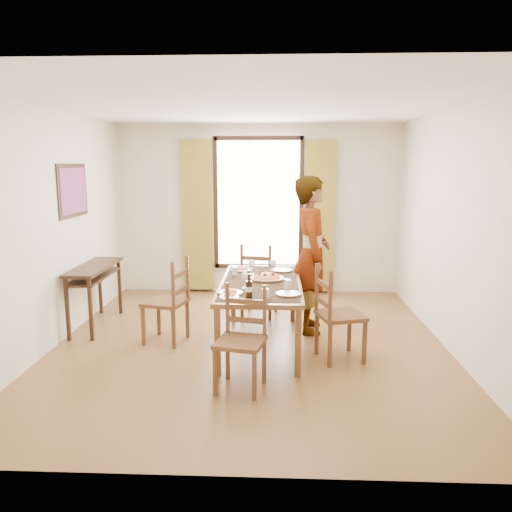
{
  "coord_description": "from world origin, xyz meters",
  "views": [
    {
      "loc": [
        0.31,
        -5.53,
        2.08
      ],
      "look_at": [
        0.06,
        0.28,
        1.0
      ],
      "focal_mm": 35.0,
      "sensor_mm": 36.0,
      "label": 1
    }
  ],
  "objects_px": {
    "console_table": "(94,274)",
    "pasta_platter": "(267,275)",
    "dining_table": "(261,287)",
    "man": "(311,255)"
  },
  "relations": [
    {
      "from": "console_table",
      "to": "pasta_platter",
      "type": "bearing_deg",
      "value": -12.7
    },
    {
      "from": "console_table",
      "to": "dining_table",
      "type": "height_order",
      "value": "console_table"
    },
    {
      "from": "console_table",
      "to": "dining_table",
      "type": "relative_size",
      "value": 0.64
    },
    {
      "from": "man",
      "to": "pasta_platter",
      "type": "relative_size",
      "value": 4.85
    },
    {
      "from": "dining_table",
      "to": "man",
      "type": "relative_size",
      "value": 0.97
    },
    {
      "from": "man",
      "to": "console_table",
      "type": "bearing_deg",
      "value": 88.81
    },
    {
      "from": "dining_table",
      "to": "pasta_platter",
      "type": "distance_m",
      "value": 0.16
    },
    {
      "from": "console_table",
      "to": "man",
      "type": "relative_size",
      "value": 0.62
    },
    {
      "from": "console_table",
      "to": "man",
      "type": "height_order",
      "value": "man"
    },
    {
      "from": "console_table",
      "to": "pasta_platter",
      "type": "xyz_separation_m",
      "value": [
        2.22,
        -0.5,
        0.12
      ]
    }
  ]
}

